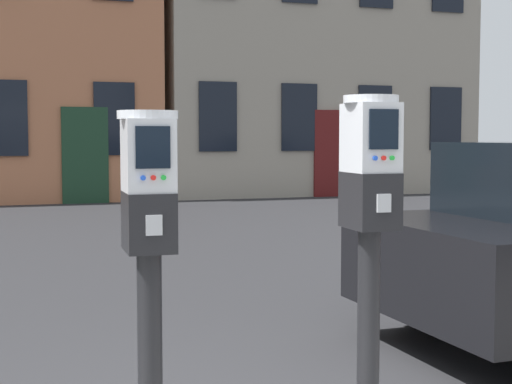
# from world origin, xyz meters

# --- Properties ---
(parking_meter_near_kerb) EXTENTS (0.23, 0.26, 1.41)m
(parking_meter_near_kerb) POSITION_xyz_m (-0.31, -0.18, 1.11)
(parking_meter_near_kerb) COLOR black
(parking_meter_near_kerb) RESTS_ON sidewalk_slab
(parking_meter_twin_adjacent) EXTENTS (0.23, 0.26, 1.48)m
(parking_meter_twin_adjacent) POSITION_xyz_m (0.57, -0.18, 1.16)
(parking_meter_twin_adjacent) COLOR black
(parking_meter_twin_adjacent) RESTS_ON sidewalk_slab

